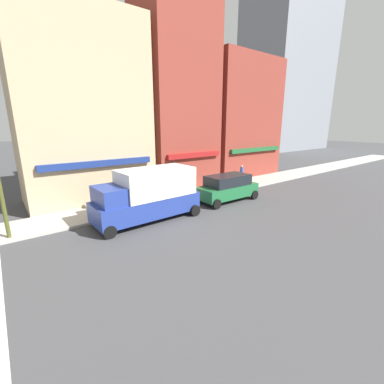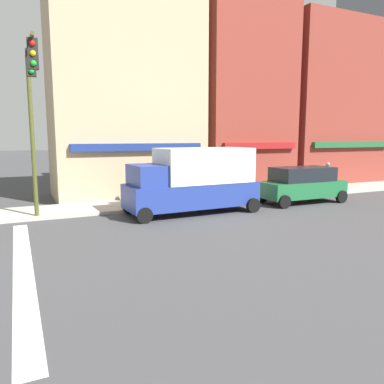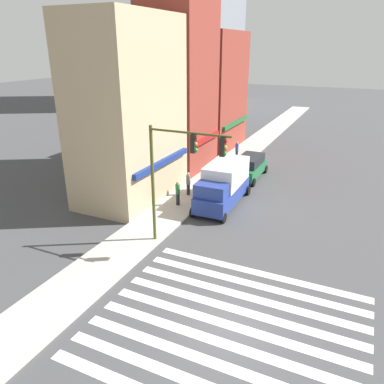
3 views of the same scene
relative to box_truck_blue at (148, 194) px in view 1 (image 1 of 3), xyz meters
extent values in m
cube|color=tan|center=(-1.30, 6.80, 4.84)|extent=(8.59, 5.00, 12.85)
cube|color=navy|center=(-1.30, 4.15, 1.41)|extent=(7.30, 0.30, 0.40)
cube|color=maroon|center=(6.69, 6.80, 6.41)|extent=(6.34, 5.00, 16.00)
cube|color=maroon|center=(6.69, 4.15, 1.41)|extent=(5.39, 0.30, 0.40)
cube|color=maroon|center=(14.75, 6.80, 4.49)|extent=(8.66, 5.00, 12.15)
cube|color=#1E592D|center=(14.75, 4.15, 1.41)|extent=(7.36, 0.30, 0.40)
cube|color=gray|center=(47.87, 23.25, 28.45)|extent=(20.37, 11.90, 60.07)
cube|color=navy|center=(-0.09, 0.00, -0.70)|extent=(6.26, 2.37, 1.10)
cube|color=silver|center=(0.53, 0.00, 0.65)|extent=(4.40, 2.32, 1.60)
cube|color=navy|center=(-2.07, 0.00, 0.30)|extent=(1.79, 2.14, 0.90)
cylinder|color=black|center=(-2.78, 1.10, -1.25)|extent=(0.68, 0.22, 0.68)
cylinder|color=black|center=(-2.78, -1.10, -1.25)|extent=(0.68, 0.22, 0.68)
cylinder|color=black|center=(2.60, 1.10, -1.25)|extent=(0.68, 0.22, 0.68)
cylinder|color=black|center=(2.60, -1.10, -1.25)|extent=(0.68, 0.22, 0.68)
cube|color=#1E6638|center=(6.51, 0.00, -0.82)|extent=(4.72, 1.95, 0.85)
cube|color=black|center=(6.51, 0.00, -0.02)|extent=(3.31, 1.78, 0.75)
cylinder|color=black|center=(4.57, 0.95, -1.25)|extent=(0.68, 0.22, 0.68)
cylinder|color=black|center=(4.57, -0.95, -1.25)|extent=(0.68, 0.22, 0.68)
cylinder|color=black|center=(8.45, 0.95, -1.25)|extent=(0.68, 0.22, 0.68)
cylinder|color=black|center=(8.45, -0.95, -1.25)|extent=(0.68, 0.22, 0.68)
cylinder|color=#23232D|center=(-1.70, 2.77, -1.01)|extent=(0.26, 0.26, 0.85)
cylinder|color=#2D7A3D|center=(-1.70, 2.77, -0.24)|extent=(0.32, 0.32, 0.70)
sphere|color=tan|center=(-1.70, 2.77, 0.22)|extent=(0.22, 0.22, 0.22)
cylinder|color=#23232D|center=(0.36, 2.93, -1.01)|extent=(0.26, 0.26, 0.85)
cylinder|color=slate|center=(0.36, 2.93, -0.24)|extent=(0.32, 0.32, 0.70)
sphere|color=tan|center=(0.36, 2.93, 0.22)|extent=(0.22, 0.22, 0.22)
cylinder|color=#23232D|center=(10.99, 2.66, -1.01)|extent=(0.26, 0.26, 0.85)
cylinder|color=#2D4C9E|center=(10.99, 2.66, -0.24)|extent=(0.32, 0.32, 0.70)
sphere|color=tan|center=(10.99, 2.66, 0.22)|extent=(0.22, 0.22, 0.22)
camera|label=1|loc=(-6.72, -12.92, 3.90)|focal=24.00mm
camera|label=2|loc=(-7.45, -15.63, 1.95)|focal=35.00mm
camera|label=3|loc=(-23.50, -8.50, 9.18)|focal=35.00mm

